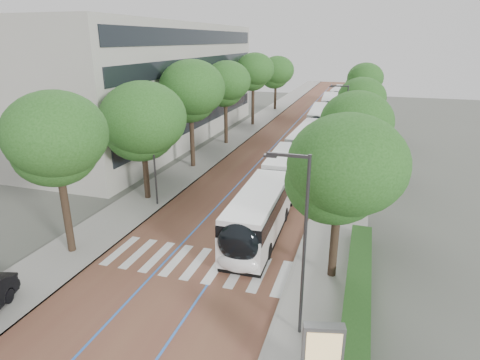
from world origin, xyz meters
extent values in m
plane|color=#51544C|center=(0.00, 0.00, 0.00)|extent=(160.00, 160.00, 0.00)
cube|color=brown|center=(0.00, 40.00, 0.01)|extent=(11.00, 140.00, 0.02)
cube|color=#989590|center=(-7.50, 40.00, 0.06)|extent=(4.00, 140.00, 0.12)
cube|color=#989590|center=(7.50, 40.00, 0.06)|extent=(4.00, 140.00, 0.12)
cube|color=gray|center=(-5.60, 40.00, 0.06)|extent=(0.20, 140.00, 0.14)
cube|color=gray|center=(5.60, 40.00, 0.06)|extent=(0.20, 140.00, 0.14)
cube|color=silver|center=(-4.80, 1.00, 0.03)|extent=(0.55, 3.60, 0.01)
cube|color=silver|center=(-3.55, 1.00, 0.03)|extent=(0.55, 3.60, 0.01)
cube|color=silver|center=(-2.30, 1.00, 0.03)|extent=(0.55, 3.60, 0.01)
cube|color=silver|center=(-1.05, 1.00, 0.03)|extent=(0.55, 3.60, 0.01)
cube|color=silver|center=(0.20, 1.00, 0.03)|extent=(0.55, 3.60, 0.01)
cube|color=silver|center=(1.45, 1.00, 0.03)|extent=(0.55, 3.60, 0.01)
cube|color=silver|center=(2.70, 1.00, 0.03)|extent=(0.55, 3.60, 0.01)
cube|color=silver|center=(3.95, 1.00, 0.03)|extent=(0.55, 3.60, 0.01)
cube|color=silver|center=(5.20, 1.00, 0.03)|extent=(0.55, 3.60, 0.01)
cube|color=blue|center=(-1.60, 40.00, 0.02)|extent=(0.12, 126.00, 0.01)
cube|color=blue|center=(1.60, 40.00, 0.02)|extent=(0.12, 126.00, 0.01)
cube|color=#99978E|center=(-19.50, 28.00, 7.00)|extent=(18.00, 40.00, 14.00)
cube|color=black|center=(-10.45, 28.00, 3.00)|extent=(0.12, 38.00, 1.60)
cube|color=black|center=(-10.45, 28.00, 6.20)|extent=(0.12, 38.00, 1.60)
cube|color=black|center=(-10.45, 28.00, 9.40)|extent=(0.12, 38.00, 1.60)
cube|color=black|center=(-10.45, 28.00, 12.40)|extent=(0.12, 38.00, 1.60)
cube|color=#1C4919|center=(9.10, 0.00, 0.52)|extent=(1.20, 14.00, 0.80)
cylinder|color=#323134|center=(6.80, -3.00, 4.12)|extent=(0.14, 0.14, 8.00)
cube|color=#323134|center=(6.00, -3.00, 8.02)|extent=(1.70, 0.12, 0.12)
cube|color=#323134|center=(5.30, -3.00, 7.94)|extent=(0.50, 0.20, 0.10)
cylinder|color=#323134|center=(6.80, 22.00, 4.12)|extent=(0.14, 0.14, 8.00)
cube|color=#323134|center=(6.00, 22.00, 8.02)|extent=(1.70, 0.12, 0.12)
cube|color=#323134|center=(5.30, 22.00, 7.94)|extent=(0.50, 0.20, 0.10)
cylinder|color=#323134|center=(-6.10, 8.00, 4.12)|extent=(0.14, 0.14, 8.00)
cylinder|color=black|center=(-7.50, 0.00, 2.39)|extent=(0.44, 0.44, 4.78)
ellipsoid|color=#1F4C18|center=(-7.50, 0.00, 6.73)|extent=(5.52, 5.52, 4.69)
cylinder|color=black|center=(-7.50, 9.00, 2.13)|extent=(0.44, 0.44, 4.26)
ellipsoid|color=#1F4C18|center=(-7.50, 9.00, 6.00)|extent=(6.45, 6.45, 5.48)
cylinder|color=black|center=(-7.50, 18.00, 2.57)|extent=(0.44, 0.44, 5.13)
ellipsoid|color=#1F4C18|center=(-7.50, 18.00, 7.23)|extent=(6.23, 6.23, 5.30)
cylinder|color=black|center=(-7.50, 28.00, 2.48)|extent=(0.44, 0.44, 4.95)
ellipsoid|color=#1F4C18|center=(-7.50, 28.00, 6.98)|extent=(5.48, 5.48, 4.66)
cylinder|color=black|center=(-7.50, 40.00, 2.66)|extent=(0.44, 0.44, 5.32)
ellipsoid|color=#1F4C18|center=(-7.50, 40.00, 7.50)|extent=(5.54, 5.54, 4.70)
cylinder|color=black|center=(-7.50, 55.00, 2.26)|extent=(0.44, 0.44, 4.52)
ellipsoid|color=#1F4C18|center=(-7.50, 55.00, 6.36)|extent=(5.94, 5.94, 5.05)
cylinder|color=black|center=(7.70, 2.00, 2.07)|extent=(0.44, 0.44, 4.15)
ellipsoid|color=#1F4C18|center=(7.70, 2.00, 5.84)|extent=(5.85, 5.85, 4.97)
cylinder|color=black|center=(7.70, 14.00, 2.02)|extent=(0.44, 0.44, 4.03)
ellipsoid|color=#1F4C18|center=(7.70, 14.00, 5.68)|extent=(5.48, 5.48, 4.66)
cylinder|color=black|center=(7.70, 28.00, 2.01)|extent=(0.44, 0.44, 4.03)
ellipsoid|color=#1F4C18|center=(7.70, 28.00, 5.67)|extent=(5.10, 5.10, 4.34)
cylinder|color=black|center=(7.70, 44.00, 2.26)|extent=(0.44, 0.44, 4.52)
ellipsoid|color=#1F4C18|center=(7.70, 44.00, 6.37)|extent=(5.04, 5.04, 4.29)
cylinder|color=black|center=(2.68, 10.19, 1.77)|extent=(2.32, 0.95, 2.30)
cube|color=silver|center=(2.79, 5.06, 1.26)|extent=(2.70, 9.41, 1.82)
cube|color=black|center=(2.79, 5.06, 2.40)|extent=(2.73, 9.22, 0.97)
cube|color=silver|center=(2.79, 5.06, 3.04)|extent=(2.64, 9.22, 0.31)
cube|color=black|center=(2.79, 5.06, 0.17)|extent=(2.64, 9.04, 0.35)
cube|color=silver|center=(2.59, 14.51, 1.26)|extent=(2.66, 7.79, 1.82)
cube|color=black|center=(2.59, 14.51, 2.40)|extent=(2.70, 7.64, 0.97)
cube|color=silver|center=(2.59, 14.51, 3.04)|extent=(2.61, 7.64, 0.31)
cube|color=black|center=(2.59, 14.51, 0.17)|extent=(2.61, 7.48, 0.35)
ellipsoid|color=black|center=(2.89, 0.53, 2.00)|extent=(2.37, 1.15, 2.28)
ellipsoid|color=silver|center=(2.89, 0.48, 0.86)|extent=(2.37, 1.05, 1.14)
cylinder|color=black|center=(1.71, 2.75, 0.50)|extent=(0.32, 1.01, 1.00)
cylinder|color=black|center=(3.97, 2.80, 0.50)|extent=(0.32, 1.01, 1.00)
cylinder|color=black|center=(1.42, 16.15, 0.50)|extent=(0.32, 1.01, 1.00)
cylinder|color=black|center=(3.68, 16.20, 0.50)|extent=(0.32, 1.01, 1.00)
cylinder|color=black|center=(1.59, 8.11, 0.50)|extent=(0.32, 1.01, 1.00)
cylinder|color=black|center=(3.85, 8.16, 0.50)|extent=(0.32, 1.01, 1.00)
cube|color=silver|center=(2.87, 25.22, 1.26)|extent=(2.86, 12.07, 1.82)
cube|color=black|center=(2.87, 25.22, 2.40)|extent=(2.89, 11.83, 0.97)
cube|color=silver|center=(2.87, 25.22, 3.04)|extent=(2.80, 11.83, 0.31)
cube|color=black|center=(2.87, 25.22, 0.17)|extent=(2.79, 11.59, 0.35)
ellipsoid|color=black|center=(2.70, 19.37, 2.00)|extent=(2.38, 1.17, 2.28)
ellipsoid|color=silver|center=(2.70, 19.32, 0.86)|extent=(2.38, 1.07, 1.14)
cylinder|color=black|center=(1.64, 21.65, 0.50)|extent=(0.33, 1.01, 1.00)
cylinder|color=black|center=(3.89, 21.59, 0.50)|extent=(0.33, 1.01, 1.00)
cylinder|color=black|center=(1.86, 29.05, 0.50)|extent=(0.33, 1.01, 1.00)
cylinder|color=black|center=(4.12, 28.98, 0.50)|extent=(0.33, 1.01, 1.00)
cube|color=silver|center=(2.51, 38.71, 1.26)|extent=(3.05, 12.10, 1.82)
cube|color=black|center=(2.51, 38.71, 2.40)|extent=(3.08, 11.87, 0.97)
cube|color=silver|center=(2.51, 38.71, 3.04)|extent=(2.99, 11.86, 0.31)
cube|color=black|center=(2.51, 38.71, 0.17)|extent=(2.98, 11.62, 0.35)
ellipsoid|color=black|center=(2.78, 32.86, 2.00)|extent=(2.40, 1.21, 2.28)
ellipsoid|color=silver|center=(2.78, 32.81, 0.86)|extent=(2.39, 1.11, 1.14)
cylinder|color=black|center=(1.54, 35.06, 0.50)|extent=(0.35, 1.01, 1.00)
cylinder|color=black|center=(3.80, 35.16, 0.50)|extent=(0.35, 1.01, 1.00)
cylinder|color=black|center=(1.20, 42.45, 0.50)|extent=(0.35, 1.01, 1.00)
cylinder|color=black|center=(3.46, 42.55, 0.50)|extent=(0.35, 1.01, 1.00)
cube|color=silver|center=(2.61, 52.12, 1.26)|extent=(3.23, 12.13, 1.82)
cube|color=black|center=(2.61, 52.12, 2.40)|extent=(3.25, 11.89, 0.97)
cube|color=silver|center=(2.61, 52.12, 3.04)|extent=(3.16, 11.89, 0.31)
cube|color=black|center=(2.61, 52.12, 0.17)|extent=(3.15, 11.65, 0.35)
ellipsoid|color=black|center=(2.97, 46.28, 2.00)|extent=(2.41, 1.24, 2.28)
ellipsoid|color=silver|center=(2.97, 46.23, 0.86)|extent=(2.41, 1.14, 1.14)
cylinder|color=black|center=(1.70, 48.45, 0.50)|extent=(0.36, 1.02, 1.00)
cylinder|color=black|center=(3.96, 48.59, 0.50)|extent=(0.36, 1.02, 1.00)
cylinder|color=black|center=(1.25, 55.84, 0.50)|extent=(0.36, 1.02, 1.00)
cylinder|color=black|center=(3.51, 55.98, 0.50)|extent=(0.36, 1.02, 1.00)
cube|color=silver|center=(3.17, 65.54, 1.26)|extent=(2.88, 12.07, 1.82)
cube|color=black|center=(3.17, 65.54, 2.40)|extent=(2.91, 11.83, 0.97)
cube|color=silver|center=(3.17, 65.54, 3.04)|extent=(2.82, 11.83, 0.31)
cube|color=black|center=(3.17, 65.54, 0.17)|extent=(2.81, 11.59, 0.35)
ellipsoid|color=black|center=(2.98, 59.70, 2.00)|extent=(2.38, 1.17, 2.28)
ellipsoid|color=silver|center=(2.98, 59.65, 0.86)|extent=(2.38, 1.07, 1.14)
cylinder|color=black|center=(1.92, 61.98, 0.50)|extent=(0.33, 1.01, 1.00)
cylinder|color=black|center=(4.18, 61.91, 0.50)|extent=(0.33, 1.01, 1.00)
cylinder|color=black|center=(2.16, 69.38, 0.50)|extent=(0.33, 1.01, 1.00)
cylinder|color=black|center=(4.42, 69.31, 0.50)|extent=(0.33, 1.01, 1.00)
cube|color=#59595B|center=(8.01, -5.96, 1.80)|extent=(1.46, 0.70, 2.50)
cube|color=tan|center=(8.05, -6.16, 1.80)|extent=(1.17, 0.30, 2.17)
camera|label=1|loc=(8.63, -17.38, 12.13)|focal=30.00mm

